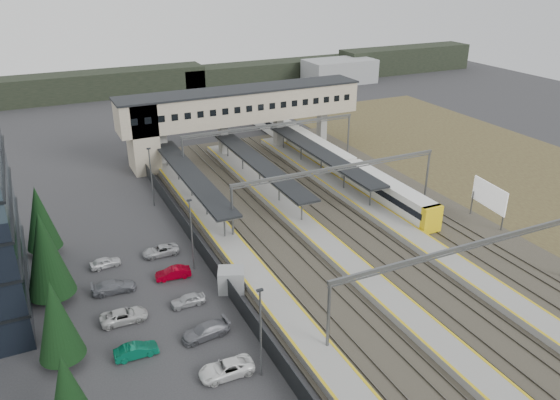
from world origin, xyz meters
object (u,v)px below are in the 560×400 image
footbridge (226,110)px  billboard (489,197)px  train (320,153)px  relay_cabin_far (231,280)px

footbridge → billboard: 42.54m
train → billboard: billboard is taller
footbridge → relay_cabin_far: bearing=-109.8°
relay_cabin_far → footbridge: size_ratio=0.08×
train → relay_cabin_far: bearing=-132.5°
train → footbridge: bearing=142.6°
train → billboard: size_ratio=8.99×
relay_cabin_far → train: (25.83, 28.18, 0.72)m
billboard → train: bearing=106.5°
relay_cabin_far → billboard: size_ratio=0.52×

